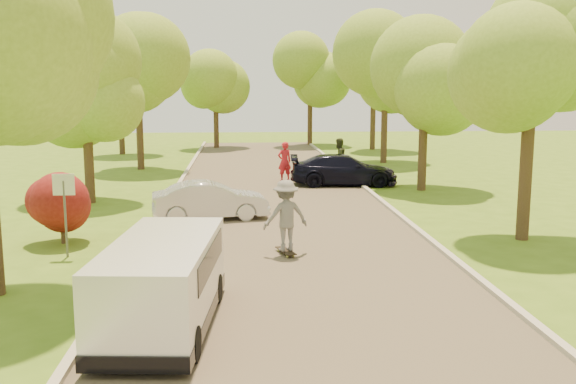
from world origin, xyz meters
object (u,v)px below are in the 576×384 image
object	(u,v)px
silver_sedan	(211,201)
longboard	(286,251)
skateboarder	(286,216)
minivan	(163,282)
dark_sedan	(344,170)
person_olive	(339,157)
street_sign	(64,198)
person_striped	(285,161)

from	to	relation	value
silver_sedan	longboard	distance (m)	5.26
longboard	skateboarder	size ratio (longest dim) A/B	0.53
minivan	dark_sedan	distance (m)	17.85
silver_sedan	person_olive	size ratio (longest dim) A/B	2.05
silver_sedan	dark_sedan	distance (m)	9.02
longboard	person_olive	world-z (taller)	person_olive
silver_sedan	person_olive	xyz separation A→B (m)	(5.84, 10.09, 0.30)
street_sign	silver_sedan	distance (m)	5.82
minivan	silver_sedan	world-z (taller)	minivan
silver_sedan	longboard	xyz separation A→B (m)	(2.16, -4.76, -0.53)
minivan	person_striped	size ratio (longest dim) A/B	2.46
street_sign	silver_sedan	xyz separation A→B (m)	(3.50, 4.55, -0.93)
person_striped	person_olive	world-z (taller)	person_olive
silver_sedan	person_striped	world-z (taller)	person_striped
street_sign	person_striped	distance (m)	14.71
longboard	skateboarder	distance (m)	0.95
person_striped	person_olive	size ratio (longest dim) A/B	0.99
longboard	skateboarder	xyz separation A→B (m)	(0.00, -0.00, 0.95)
longboard	person_striped	xyz separation A→B (m)	(0.90, 13.36, 0.81)
person_olive	silver_sedan	bearing A→B (deg)	18.87
silver_sedan	minivan	bearing A→B (deg)	169.59
silver_sedan	person_olive	world-z (taller)	person_olive
street_sign	person_olive	bearing A→B (deg)	57.46
street_sign	silver_sedan	world-z (taller)	street_sign
minivan	dark_sedan	size ratio (longest dim) A/B	0.95
street_sign	longboard	xyz separation A→B (m)	(5.66, -0.21, -1.46)
silver_sedan	longboard	world-z (taller)	silver_sedan
silver_sedan	longboard	size ratio (longest dim) A/B	3.86
minivan	person_olive	xyz separation A→B (m)	(6.26, 19.82, 0.07)
street_sign	person_striped	world-z (taller)	street_sign
dark_sedan	skateboarder	xyz separation A→B (m)	(-3.44, -11.83, 0.36)
dark_sedan	skateboarder	size ratio (longest dim) A/B	2.56
dark_sedan	longboard	distance (m)	12.33
skateboarder	silver_sedan	bearing A→B (deg)	-81.79
longboard	minivan	bearing A→B (deg)	46.30
skateboarder	person_olive	distance (m)	15.30
street_sign	person_olive	world-z (taller)	street_sign
person_olive	minivan	bearing A→B (deg)	31.40
dark_sedan	person_striped	xyz separation A→B (m)	(-2.54, 1.53, 0.23)
skateboarder	longboard	bearing A→B (deg)	-106.23
dark_sedan	person_olive	bearing A→B (deg)	-0.69
person_striped	dark_sedan	bearing A→B (deg)	130.17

